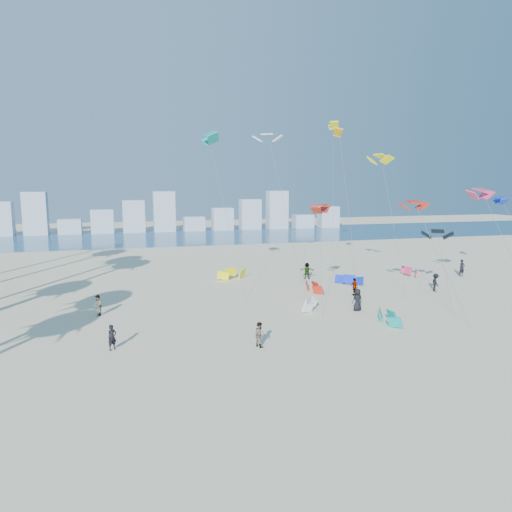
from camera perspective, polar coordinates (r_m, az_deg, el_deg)
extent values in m
plane|color=beige|center=(22.87, 3.66, -17.60)|extent=(220.00, 220.00, 0.00)
plane|color=navy|center=(92.14, -11.19, 2.26)|extent=(220.00, 220.00, 0.00)
imported|color=black|center=(30.82, -16.82, -9.30)|extent=(0.69, 0.63, 1.59)
imported|color=gray|center=(30.13, 0.40, -9.34)|extent=(0.85, 0.94, 1.57)
imported|color=black|center=(39.05, 12.02, -5.14)|extent=(0.93, 0.65, 1.80)
imported|color=gray|center=(44.28, 11.68, -3.62)|extent=(0.54, 0.99, 1.60)
imported|color=black|center=(47.98, 20.67, -2.98)|extent=(0.90, 1.23, 1.71)
imported|color=gray|center=(51.03, 6.11, -1.76)|extent=(1.69, 1.18, 1.76)
imported|color=black|center=(56.71, 23.39, -1.32)|extent=(0.72, 0.51, 1.87)
imported|color=gray|center=(38.74, -18.41, -5.63)|extent=(0.66, 0.82, 1.64)
cylinder|color=#595959|center=(38.09, 7.79, -0.34)|extent=(1.34, 3.84, 8.37)
cylinder|color=#595959|center=(45.28, 16.11, 3.56)|extent=(0.28, 5.05, 12.64)
cylinder|color=#595959|center=(45.44, 27.82, 0.94)|extent=(1.54, 5.31, 9.56)
cylinder|color=#595959|center=(41.98, -3.50, 4.69)|extent=(2.54, 3.36, 14.38)
cylinder|color=#595959|center=(47.46, 10.96, 5.59)|extent=(1.27, 2.57, 15.32)
cylinder|color=#595959|center=(43.03, 21.64, -1.52)|extent=(2.42, 5.77, 5.88)
cylinder|color=#595959|center=(49.29, 3.48, 5.75)|extent=(2.25, 4.99, 15.17)
cylinder|color=#595959|center=(38.06, 21.27, -0.61)|extent=(1.78, 5.11, 8.71)
cylinder|color=#595959|center=(63.05, 9.21, 7.60)|extent=(1.35, 3.91, 18.01)
cube|color=#9EADBF|center=(104.09, -28.20, 3.94)|extent=(4.40, 3.00, 6.60)
cube|color=#9EADBF|center=(102.85, -24.86, 4.63)|extent=(4.40, 3.00, 8.40)
cube|color=#9EADBF|center=(102.23, -21.33, 3.30)|extent=(4.40, 3.00, 3.00)
cube|color=#9EADBF|center=(101.71, -17.88, 3.96)|extent=(4.40, 3.00, 4.80)
cube|color=#9EADBF|center=(101.58, -14.40, 4.61)|extent=(4.40, 3.00, 6.60)
cube|color=#9EADBF|center=(101.84, -10.91, 5.24)|extent=(4.40, 3.00, 8.40)
cube|color=#9EADBF|center=(102.71, -7.42, 3.85)|extent=(4.40, 3.00, 3.00)
cube|color=#9EADBF|center=(103.69, -4.02, 4.44)|extent=(4.40, 3.00, 4.80)
cube|color=#9EADBF|center=(105.04, -0.70, 5.01)|extent=(4.40, 3.00, 6.60)
cube|color=#9EADBF|center=(106.74, 2.53, 5.55)|extent=(4.40, 3.00, 8.40)
cube|color=#9EADBF|center=(109.00, 5.63, 4.16)|extent=(4.40, 3.00, 3.00)
cube|color=#9EADBF|center=(111.31, 8.63, 4.66)|extent=(4.40, 3.00, 4.80)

